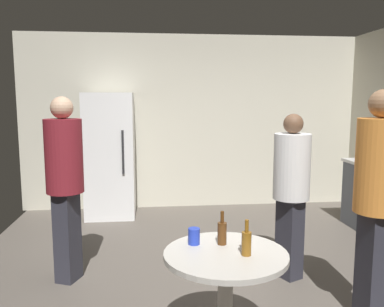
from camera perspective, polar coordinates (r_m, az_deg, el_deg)
ground_plane at (r=4.07m, az=4.42°, el=-17.82°), size 5.20×5.20×0.10m
wall_back at (r=6.29m, az=0.17°, el=4.52°), size 5.32×0.06×2.70m
refrigerator at (r=5.89m, az=-11.70°, el=-0.26°), size 0.70×0.68×1.80m
wine_bottle_on_counter at (r=5.73m, az=25.84°, el=0.09°), size 0.08×0.08×0.31m
foreground_table at (r=2.67m, az=4.84°, el=-16.07°), size 0.80×0.80×0.73m
beer_bottle_amber at (r=2.57m, az=7.83°, el=-12.53°), size 0.06×0.06×0.23m
beer_bottle_brown at (r=2.73m, az=4.34°, el=-11.22°), size 0.06×0.06×0.23m
plastic_cup_blue at (r=2.74m, az=0.29°, el=-11.80°), size 0.08×0.08×0.11m
person_in_maroon_shirt at (r=3.84m, az=-17.82°, el=-2.94°), size 0.44×0.44×1.73m
person_in_orange_shirt at (r=3.23m, az=25.16°, el=-4.75°), size 0.37×0.37×1.78m
person_in_white_shirt at (r=3.85m, az=14.08°, el=-4.26°), size 0.45×0.45×1.58m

